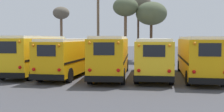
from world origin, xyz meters
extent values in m
plane|color=#424247|center=(0.00, 0.00, 0.00)|extent=(160.00, 160.00, 0.00)
cube|color=yellow|center=(-6.65, 0.89, 1.68)|extent=(2.63, 10.39, 2.69)
cube|color=white|center=(-6.65, 0.89, 3.12)|extent=(2.43, 9.97, 0.20)
cube|color=black|center=(-6.50, -4.31, 0.51)|extent=(2.38, 0.27, 0.36)
cube|color=black|center=(-6.50, -4.29, 2.42)|extent=(1.28, 0.07, 0.81)
sphere|color=red|center=(-5.63, -4.30, 1.07)|extent=(0.22, 0.22, 0.22)
sphere|color=orange|center=(-5.63, -4.30, 2.80)|extent=(0.18, 0.18, 0.18)
cube|color=black|center=(-7.83, 0.85, 1.48)|extent=(0.32, 10.11, 0.14)
cube|color=black|center=(-5.48, 0.92, 1.48)|extent=(0.32, 10.11, 0.14)
cylinder|color=black|center=(-7.85, 4.71, 0.48)|extent=(0.31, 0.96, 0.96)
cylinder|color=black|center=(-5.69, 4.78, 0.48)|extent=(0.31, 0.96, 0.96)
cylinder|color=black|center=(-7.62, -3.01, 0.48)|extent=(0.31, 0.96, 0.96)
cylinder|color=black|center=(-5.46, -2.94, 0.48)|extent=(0.31, 0.96, 0.96)
cube|color=#E5A00C|center=(-3.33, -0.16, 1.58)|extent=(2.67, 9.57, 2.44)
cube|color=white|center=(-3.33, -0.16, 2.89)|extent=(2.47, 9.18, 0.20)
cube|color=black|center=(-3.51, -4.94, 0.54)|extent=(2.36, 0.29, 0.36)
cube|color=black|center=(-3.51, -4.92, 2.25)|extent=(1.27, 0.08, 0.73)
sphere|color=red|center=(-4.38, -4.92, 1.03)|extent=(0.22, 0.22, 0.22)
sphere|color=orange|center=(-4.38, -4.92, 2.57)|extent=(0.18, 0.18, 0.18)
sphere|color=red|center=(-2.64, -4.99, 1.03)|extent=(0.22, 0.22, 0.22)
sphere|color=orange|center=(-2.64, -4.99, 2.57)|extent=(0.18, 0.18, 0.18)
cube|color=black|center=(-4.49, -0.12, 1.39)|extent=(0.38, 9.29, 0.14)
cube|color=black|center=(-2.16, -0.21, 1.39)|extent=(0.38, 9.29, 0.14)
cylinder|color=black|center=(-4.27, 3.32, 0.51)|extent=(0.32, 1.03, 1.03)
cylinder|color=black|center=(-2.12, 3.24, 0.51)|extent=(0.32, 1.03, 1.03)
cylinder|color=black|center=(-4.53, -3.56, 0.51)|extent=(0.32, 1.03, 1.03)
cylinder|color=black|center=(-2.38, -3.65, 0.51)|extent=(0.32, 1.03, 1.03)
cube|color=#E5A00C|center=(0.00, -0.21, 1.68)|extent=(2.92, 10.19, 2.61)
cube|color=white|center=(0.00, -0.21, 3.08)|extent=(2.71, 9.77, 0.20)
cube|color=black|center=(0.29, -5.28, 0.56)|extent=(2.40, 0.34, 0.36)
cube|color=black|center=(0.29, -5.25, 2.40)|extent=(1.29, 0.10, 0.78)
sphere|color=red|center=(-0.58, -5.34, 1.09)|extent=(0.22, 0.22, 0.22)
sphere|color=orange|center=(-0.58, -5.34, 2.76)|extent=(0.18, 0.18, 0.18)
sphere|color=red|center=(1.17, -5.24, 1.09)|extent=(0.22, 0.22, 0.22)
sphere|color=orange|center=(1.17, -5.24, 2.76)|extent=(0.18, 0.18, 0.18)
cube|color=black|center=(-1.18, -0.28, 1.48)|extent=(0.60, 9.85, 0.14)
cube|color=black|center=(1.18, -0.14, 1.48)|extent=(0.60, 9.85, 0.14)
cylinder|color=black|center=(-1.31, 3.45, 0.54)|extent=(0.34, 1.09, 1.07)
cylinder|color=black|center=(0.87, 3.58, 0.54)|extent=(0.34, 1.09, 1.07)
cylinder|color=black|center=(-0.87, -4.00, 0.54)|extent=(0.34, 1.09, 1.07)
cylinder|color=black|center=(1.31, -3.88, 0.54)|extent=(0.34, 1.09, 1.07)
cube|color=yellow|center=(3.33, 0.42, 1.59)|extent=(2.49, 10.31, 2.44)
cube|color=white|center=(3.33, 0.42, 2.91)|extent=(2.29, 9.90, 0.20)
cube|color=black|center=(3.31, -4.77, 0.55)|extent=(2.50, 0.21, 0.36)
cube|color=black|center=(3.31, -4.75, 2.26)|extent=(1.35, 0.03, 0.73)
sphere|color=red|center=(2.39, -4.78, 1.04)|extent=(0.22, 0.22, 0.22)
sphere|color=orange|center=(2.39, -4.78, 2.59)|extent=(0.18, 0.18, 0.18)
sphere|color=red|center=(4.23, -4.79, 1.04)|extent=(0.22, 0.22, 0.22)
sphere|color=orange|center=(4.23, -4.79, 2.59)|extent=(0.18, 0.18, 0.18)
cube|color=black|center=(2.09, 0.42, 1.41)|extent=(0.06, 10.09, 0.14)
cube|color=black|center=(4.57, 0.41, 1.41)|extent=(0.06, 10.09, 0.14)
cylinder|color=black|center=(2.19, 4.27, 0.53)|extent=(0.28, 1.06, 1.06)
cylinder|color=black|center=(4.49, 4.26, 0.53)|extent=(0.28, 1.06, 1.06)
cylinder|color=black|center=(2.17, -3.43, 0.53)|extent=(0.28, 1.06, 1.06)
cylinder|color=black|center=(4.46, -3.44, 0.53)|extent=(0.28, 1.06, 1.06)
cube|color=#E5A00C|center=(6.65, 0.17, 1.65)|extent=(2.58, 10.44, 2.61)
cube|color=white|center=(6.65, 0.17, 3.05)|extent=(2.38, 10.02, 0.20)
cube|color=black|center=(6.53, -5.06, 0.52)|extent=(2.37, 0.26, 0.36)
cube|color=black|center=(6.53, -5.04, 2.36)|extent=(1.28, 0.06, 0.78)
sphere|color=red|center=(5.66, -5.05, 1.06)|extent=(0.22, 0.22, 0.22)
sphere|color=orange|center=(5.66, -5.05, 2.73)|extent=(0.18, 0.18, 0.18)
cube|color=black|center=(5.48, 0.20, 1.45)|extent=(0.27, 10.18, 0.14)
cube|color=black|center=(7.83, 0.14, 1.45)|extent=(0.27, 10.18, 0.14)
cylinder|color=black|center=(5.67, 4.09, 0.48)|extent=(0.30, 0.98, 0.97)
cylinder|color=black|center=(7.83, 4.04, 0.48)|extent=(0.30, 0.98, 0.97)
cylinder|color=black|center=(5.48, -3.70, 0.48)|extent=(0.30, 0.98, 0.97)
cylinder|color=black|center=(7.64, -3.75, 0.48)|extent=(0.30, 0.98, 0.97)
cylinder|color=brown|center=(-3.76, 13.74, 4.57)|extent=(0.33, 0.33, 9.14)
cylinder|color=#473323|center=(1.20, 17.68, 3.48)|extent=(0.29, 0.29, 6.96)
ellipsoid|color=#5B5447|center=(1.20, 17.68, 7.91)|extent=(3.48, 3.48, 2.61)
cylinder|color=#473323|center=(3.03, 13.98, 2.52)|extent=(0.35, 0.35, 5.05)
ellipsoid|color=#4C563D|center=(3.03, 13.98, 6.13)|extent=(3.93, 3.93, 2.95)
cylinder|color=brown|center=(-11.18, 21.20, 3.14)|extent=(0.41, 0.41, 6.28)
ellipsoid|color=#5B5447|center=(-11.18, 21.20, 7.00)|extent=(2.62, 2.62, 1.97)
cylinder|color=brown|center=(-0.20, 13.57, 3.04)|extent=(0.37, 0.37, 6.09)
ellipsoid|color=#4C563D|center=(-0.20, 13.57, 6.97)|extent=(3.20, 3.20, 2.40)
camera|label=1|loc=(3.21, -22.00, 3.07)|focal=45.00mm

